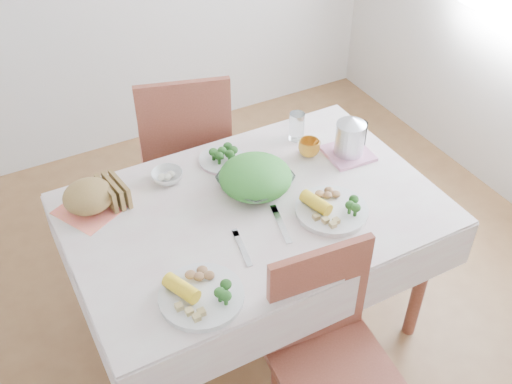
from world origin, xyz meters
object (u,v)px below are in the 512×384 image
electric_kettle (350,133)px  dinner_plate_right (331,211)px  chair_far (185,156)px  yellow_mug (309,148)px  salad_bowl (255,182)px  dining_table (254,271)px  dinner_plate_left (201,297)px  chair_near (338,374)px

electric_kettle → dinner_plate_right: bearing=-137.8°
chair_far → yellow_mug: (0.36, -0.64, 0.34)m
chair_far → dinner_plate_right: (0.23, -1.02, 0.31)m
salad_bowl → electric_kettle: bearing=1.8°
dining_table → yellow_mug: 0.61m
yellow_mug → salad_bowl: bearing=-163.1°
salad_bowl → dinner_plate_left: bearing=-135.5°
dinner_plate_left → electric_kettle: size_ratio=1.61×
dinner_plate_left → salad_bowl: bearing=44.5°
dining_table → dinner_plate_right: 0.51m
chair_near → chair_far: chair_far is taller
dinner_plate_right → electric_kettle: 0.43m
chair_near → yellow_mug: 1.01m
salad_bowl → dinner_plate_right: bearing=-54.8°
chair_far → dinner_plate_left: (-0.42, -1.18, 0.31)m
dinner_plate_left → dining_table: bearing=41.2°
dinner_plate_left → dinner_plate_right: 0.67m
dining_table → chair_near: (-0.01, -0.67, 0.09)m
chair_near → yellow_mug: size_ratio=9.38×
dining_table → electric_kettle: electric_kettle is taller
chair_far → yellow_mug: 0.81m
salad_bowl → dining_table: bearing=-121.0°
dining_table → chair_far: 0.85m
salad_bowl → yellow_mug: yellow_mug is taller
yellow_mug → electric_kettle: bearing=-28.4°
dining_table → chair_far: bearing=88.0°
chair_near → chair_far: size_ratio=0.90×
electric_kettle → dining_table: bearing=-171.5°
chair_near → salad_bowl: bearing=90.2°
yellow_mug → dinner_plate_right: bearing=-109.0°
chair_far → dinner_plate_right: size_ratio=3.47×
salad_bowl → yellow_mug: bearing=16.9°
chair_far → salad_bowl: (0.03, -0.74, 0.33)m
dining_table → chair_far: (0.03, 0.84, 0.09)m
dining_table → dinner_plate_left: (-0.39, -0.34, 0.40)m
electric_kettle → salad_bowl: bearing=178.3°
yellow_mug → electric_kettle: 0.20m
dining_table → electric_kettle: (0.55, 0.12, 0.51)m
yellow_mug → electric_kettle: size_ratio=0.53×
dining_table → salad_bowl: (0.06, 0.10, 0.42)m
dining_table → yellow_mug: yellow_mug is taller
chair_near → salad_bowl: chair_near is taller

